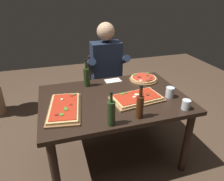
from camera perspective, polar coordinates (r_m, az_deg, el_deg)
The scene contains 13 objects.
ground_plane at distance 2.42m, azimuth 0.36°, elevation -17.46°, with size 6.40×6.40×0.00m, color #4C3828.
dining_table at distance 2.03m, azimuth 0.41°, elevation -4.28°, with size 1.40×0.96×0.74m.
pizza_rectangular_front at distance 1.94m, azimuth 7.00°, elevation -2.10°, with size 0.51×0.34×0.05m.
pizza_rectangular_left at distance 1.82m, azimuth -13.18°, elevation -4.80°, with size 0.35×0.56×0.05m.
pizza_round_far at distance 2.37m, azimuth 8.80°, elevation 3.29°, with size 0.32×0.32×0.05m.
wine_bottle_dark at distance 1.64m, azimuth 7.83°, elevation -4.25°, with size 0.06×0.06×0.29m.
oil_bottle_amber at distance 1.55m, azimuth -0.20°, elevation -6.26°, with size 0.06×0.06×0.28m.
vinegar_bottle_green at distance 2.18m, azimuth -7.13°, elevation 3.93°, with size 0.07×0.07×0.30m.
tumbler_near_camera at distance 2.04m, azimuth 15.91°, elevation -0.50°, with size 0.08×0.08×0.10m.
tumbler_far_side at distance 1.89m, azimuth 20.03°, elevation -3.74°, with size 0.07×0.07×0.09m.
napkin_cutlery_set at distance 2.33m, azimuth 0.29°, elevation 2.78°, with size 0.18×0.12×0.01m.
diner_chair at distance 2.86m, azimuth -1.96°, elevation 1.89°, with size 0.44×0.44×0.87m.
seated_diner at distance 2.66m, azimuth -1.36°, elevation 5.86°, with size 0.53×0.41×1.33m.
Camera 1 is at (-0.52, -1.66, 1.69)m, focal length 32.63 mm.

